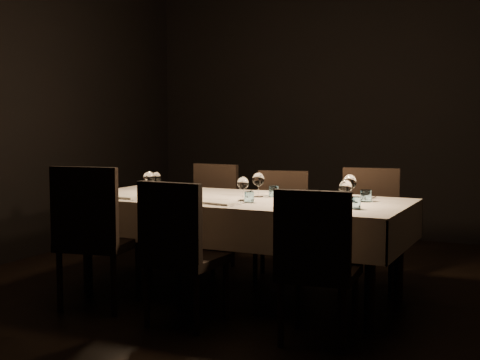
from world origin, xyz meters
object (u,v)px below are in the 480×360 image
at_px(chair_near_center, 180,247).
at_px(chair_far_center, 281,219).
at_px(chair_near_left, 93,232).
at_px(dining_table, 240,208).
at_px(chair_near_right, 316,260).
at_px(chair_far_right, 369,222).
at_px(chair_far_left, 210,211).

bearing_deg(chair_near_center, chair_far_center, -90.32).
bearing_deg(chair_near_left, chair_far_center, -129.36).
bearing_deg(dining_table, chair_near_left, -135.69).
xyz_separation_m(chair_near_left, chair_near_right, (1.68, -0.03, -0.04)).
height_order(dining_table, chair_far_center, chair_far_center).
height_order(chair_near_right, chair_far_center, chair_near_right).
bearing_deg(dining_table, chair_far_center, 87.06).
relative_size(chair_near_left, chair_far_center, 1.14).
bearing_deg(chair_far_right, dining_table, -148.01).
height_order(chair_near_right, chair_far_right, chair_far_right).
distance_m(dining_table, chair_far_left, 1.08).
bearing_deg(chair_near_left, chair_near_right, 168.17).
bearing_deg(chair_near_center, chair_near_left, -3.37).
bearing_deg(chair_far_left, chair_far_right, -0.60).
bearing_deg(chair_far_center, chair_far_left, 160.71).
height_order(chair_near_right, chair_far_left, chair_near_right).
relative_size(chair_near_center, chair_near_right, 1.01).
distance_m(chair_near_center, chair_far_right, 1.79).
xyz_separation_m(chair_far_left, chair_far_center, (0.74, -0.07, -0.01)).
xyz_separation_m(chair_near_right, chair_far_left, (-1.59, 1.61, -0.00)).
xyz_separation_m(chair_near_center, chair_near_right, (0.92, 0.04, -0.01)).
bearing_deg(chair_near_center, dining_table, -89.99).
bearing_deg(chair_far_center, dining_table, -106.78).
relative_size(chair_far_center, chair_far_right, 0.95).
bearing_deg(chair_near_left, dining_table, -146.39).
xyz_separation_m(dining_table, chair_far_left, (-0.70, 0.81, -0.17)).
relative_size(chair_near_left, chair_far_left, 1.10).
distance_m(dining_table, chair_far_right, 1.10).
bearing_deg(chair_far_left, chair_near_center, -65.89).
height_order(dining_table, chair_far_right, chair_far_right).
height_order(dining_table, chair_near_left, chair_near_left).
bearing_deg(chair_far_left, chair_near_right, -43.22).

